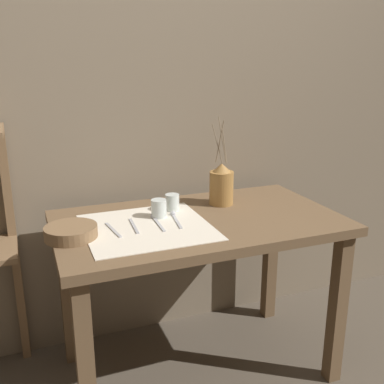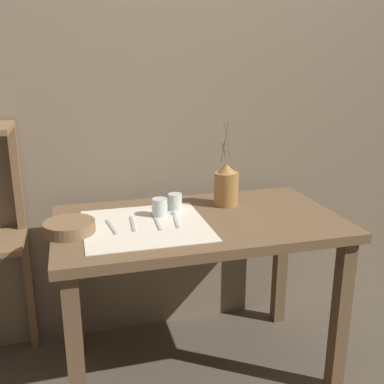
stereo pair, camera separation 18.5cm
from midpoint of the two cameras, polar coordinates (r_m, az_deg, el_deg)
ground_plane at (r=2.26m, az=3.28°, el=-21.48°), size 12.00×12.00×0.00m
stone_wall_back at (r=2.22m, az=0.03°, el=11.59°), size 7.00×0.06×2.40m
wooden_table at (r=1.94m, az=3.59°, el=-6.46°), size 1.20×0.68×0.75m
linen_cloth at (r=1.82m, az=-3.05°, el=-4.30°), size 0.49×0.48×0.00m
pitcher_with_flowers at (r=2.06m, az=6.95°, el=0.71°), size 0.11×0.11×0.40m
wooden_bowl at (r=1.77m, az=-12.46°, el=-4.47°), size 0.20×0.20×0.05m
glass_tumbler_near at (r=1.91m, az=-1.35°, el=-2.00°), size 0.07×0.07×0.08m
glass_tumbler_far at (r=1.98m, az=0.49°, el=-1.29°), size 0.06×0.06×0.07m
knife_center at (r=1.80m, az=-7.32°, el=-4.47°), size 0.03×0.17×0.00m
fork_outer at (r=1.83m, az=-4.67°, el=-4.11°), size 0.02×0.17×0.00m
spoon_outer at (r=1.88m, az=-1.88°, el=-3.36°), size 0.02×0.18×0.02m
spoon_inner at (r=1.91m, az=0.59°, el=-3.09°), size 0.04×0.18×0.02m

